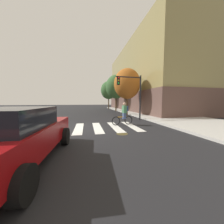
{
  "coord_description": "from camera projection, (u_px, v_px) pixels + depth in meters",
  "views": [
    {
      "loc": [
        0.04,
        -8.16,
        1.76
      ],
      "look_at": [
        1.82,
        0.38,
        1.0
      ],
      "focal_mm": 19.48,
      "sensor_mm": 36.0,
      "label": 1
    }
  ],
  "objects": [
    {
      "name": "ground_plane",
      "position": [
        87.0,
        128.0,
        8.1
      ],
      "size": [
        120.0,
        120.0,
        0.0
      ],
      "primitive_type": "plane",
      "color": "black"
    },
    {
      "name": "sidewalk",
      "position": [
        196.0,
        122.0,
        9.87
      ],
      "size": [
        6.5,
        50.0,
        0.15
      ],
      "primitive_type": "cube",
      "color": "#B2AFA8",
      "rests_on": "ground"
    },
    {
      "name": "crosswalk_stripes",
      "position": [
        79.0,
        128.0,
        8.0
      ],
      "size": [
        7.88,
        3.5,
        0.01
      ],
      "color": "silver",
      "rests_on": "ground"
    },
    {
      "name": "manhole_cover",
      "position": [
        122.0,
        134.0,
        6.63
      ],
      "size": [
        0.64,
        0.64,
        0.01
      ],
      "primitive_type": "cylinder",
      "color": "#473D1E",
      "rests_on": "ground"
    },
    {
      "name": "sedan_near",
      "position": [
        15.0,
        136.0,
        3.33
      ],
      "size": [
        2.4,
        4.71,
        1.59
      ],
      "color": "maroon",
      "rests_on": "ground"
    },
    {
      "name": "cyclist",
      "position": [
        124.0,
        114.0,
        9.15
      ],
      "size": [
        1.7,
        0.39,
        1.69
      ],
      "color": "black",
      "rests_on": "ground"
    },
    {
      "name": "traffic_light_near",
      "position": [
        132.0,
        90.0,
        11.32
      ],
      "size": [
        2.47,
        0.28,
        4.2
      ],
      "color": "black",
      "rests_on": "ground"
    },
    {
      "name": "fire_hydrant",
      "position": [
        144.0,
        111.0,
        16.41
      ],
      "size": [
        0.33,
        0.22,
        0.78
      ],
      "color": "gold",
      "rests_on": "sidewalk"
    },
    {
      "name": "street_tree_near",
      "position": [
        127.0,
        84.0,
        15.39
      ],
      "size": [
        3.32,
        3.32,
        5.91
      ],
      "color": "#4C3823",
      "rests_on": "ground"
    },
    {
      "name": "street_tree_mid",
      "position": [
        116.0,
        87.0,
        21.83
      ],
      "size": [
        3.66,
        3.66,
        6.51
      ],
      "color": "#4C3823",
      "rests_on": "ground"
    },
    {
      "name": "street_tree_far",
      "position": [
        109.0,
        90.0,
        29.19
      ],
      "size": [
        3.71,
        3.71,
        6.61
      ],
      "color": "#4C3823",
      "rests_on": "ground"
    },
    {
      "name": "corner_building",
      "position": [
        169.0,
        81.0,
        25.19
      ],
      "size": [
        19.37,
        24.6,
        12.22
      ],
      "color": "brown",
      "rests_on": "ground"
    }
  ]
}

